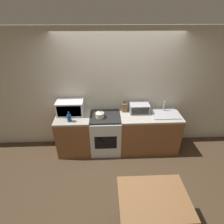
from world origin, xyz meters
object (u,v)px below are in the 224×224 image
kettle (100,114)px  microwave (70,108)px  dining_table (153,202)px  bottle (69,118)px  toaster_oven (139,108)px  stove_range (106,133)px

kettle → microwave: microwave is taller
kettle → dining_table: kettle is taller
microwave → dining_table: microwave is taller
microwave → dining_table: size_ratio=0.62×
bottle → microwave: bearing=93.3°
toaster_oven → stove_range: bearing=-169.5°
kettle → toaster_oven: 0.87m
microwave → toaster_oven: bearing=0.6°
bottle → dining_table: size_ratio=0.24×
microwave → toaster_oven: size_ratio=1.34×
kettle → bottle: size_ratio=0.82×
kettle → toaster_oven: bearing=11.8°
microwave → bottle: size_ratio=2.62×
kettle → microwave: size_ratio=0.31×
microwave → bottle: bearing=-86.7°
stove_range → dining_table: stove_range is taller
kettle → stove_range: bearing=20.7°
microwave → toaster_oven: microwave is taller
stove_range → kettle: bearing=-159.3°
kettle → bottle: 0.62m
stove_range → dining_table: bearing=-71.6°
stove_range → kettle: 0.54m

